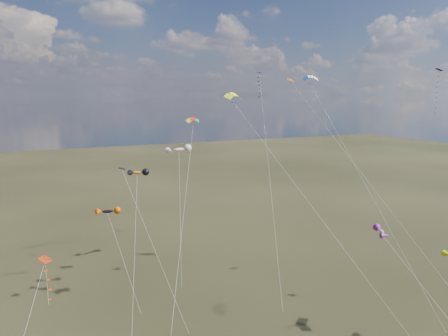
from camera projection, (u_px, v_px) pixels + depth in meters
name	position (u px, v px, depth m)	size (l,w,h in m)	color
diamond_black_high	(443.00, 103.00, 55.78)	(8.35, 16.49, 31.96)	black
diamond_navy_tall	(261.00, 98.00, 72.26)	(10.60, 25.95, 32.48)	#0A0C46
diamond_black_mid	(140.00, 214.00, 49.97)	(5.92, 10.30, 19.17)	black
diamond_red_low	(44.00, 291.00, 32.54)	(6.40, 8.14, 15.26)	#9F230B
diamond_orange_center	(350.00, 157.00, 52.99)	(15.03, 22.09, 30.54)	#CA4C08
parafoil_yellow	(234.00, 96.00, 48.96)	(15.86, 19.47, 28.96)	yellow
parafoil_blue_white	(311.00, 78.00, 61.51)	(5.60, 24.40, 31.68)	#0E50AF
parafoil_tricolor	(193.00, 121.00, 58.15)	(10.80, 18.69, 25.35)	yellow
novelty_black_orange	(108.00, 212.00, 57.92)	(3.92, 10.76, 12.20)	black
novelty_orange_black	(137.00, 173.00, 53.09)	(5.51, 13.63, 18.65)	orange
novelty_white_purple	(382.00, 232.00, 39.21)	(8.55, 11.92, 15.48)	silver
novelty_redwhite_stripe	(179.00, 150.00, 65.95)	(5.37, 11.36, 20.13)	red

